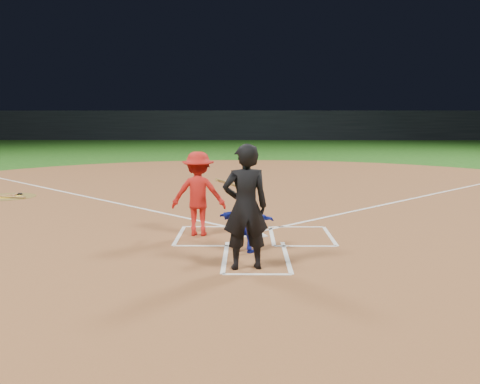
{
  "coord_description": "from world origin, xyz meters",
  "views": [
    {
      "loc": [
        -0.17,
        -11.03,
        2.49
      ],
      "look_at": [
        -0.3,
        -0.4,
        1.0
      ],
      "focal_mm": 40.0,
      "sensor_mm": 36.0,
      "label": 1
    }
  ],
  "objects_px": {
    "catcher": "(244,221)",
    "umpire": "(245,207)",
    "home_plate": "(254,235)",
    "batter_at_plate": "(198,194)",
    "on_deck_circle": "(8,197)"
  },
  "relations": [
    {
      "from": "catcher",
      "to": "umpire",
      "type": "distance_m",
      "value": 1.21
    },
    {
      "from": "home_plate",
      "to": "batter_at_plate",
      "type": "height_order",
      "value": "batter_at_plate"
    },
    {
      "from": "home_plate",
      "to": "catcher",
      "type": "relative_size",
      "value": 0.52
    },
    {
      "from": "on_deck_circle",
      "to": "batter_at_plate",
      "type": "distance_m",
      "value": 8.47
    },
    {
      "from": "catcher",
      "to": "umpire",
      "type": "xyz_separation_m",
      "value": [
        0.03,
        -1.12,
        0.45
      ]
    },
    {
      "from": "on_deck_circle",
      "to": "batter_at_plate",
      "type": "xyz_separation_m",
      "value": [
        6.49,
        -5.38,
        0.88
      ]
    },
    {
      "from": "home_plate",
      "to": "umpire",
      "type": "bearing_deg",
      "value": 85.67
    },
    {
      "from": "home_plate",
      "to": "catcher",
      "type": "bearing_deg",
      "value": 80.95
    },
    {
      "from": "on_deck_circle",
      "to": "batter_at_plate",
      "type": "relative_size",
      "value": 0.96
    },
    {
      "from": "home_plate",
      "to": "on_deck_circle",
      "type": "relative_size",
      "value": 0.35
    },
    {
      "from": "home_plate",
      "to": "batter_at_plate",
      "type": "distance_m",
      "value": 1.47
    },
    {
      "from": "umpire",
      "to": "batter_at_plate",
      "type": "xyz_separation_m",
      "value": [
        -0.99,
        2.52,
        -0.15
      ]
    },
    {
      "from": "umpire",
      "to": "batter_at_plate",
      "type": "distance_m",
      "value": 2.71
    },
    {
      "from": "home_plate",
      "to": "umpire",
      "type": "xyz_separation_m",
      "value": [
        -0.19,
        -2.46,
        1.02
      ]
    },
    {
      "from": "home_plate",
      "to": "catcher",
      "type": "distance_m",
      "value": 1.47
    }
  ]
}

